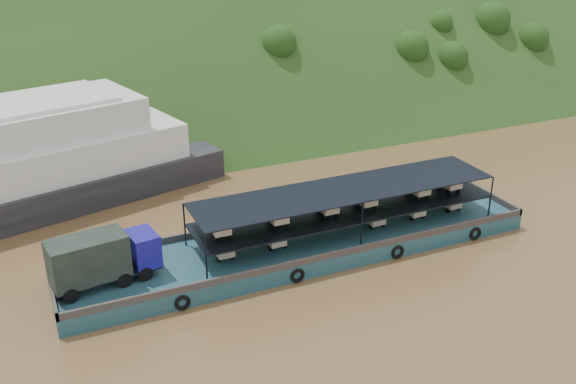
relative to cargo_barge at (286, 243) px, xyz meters
name	(u,v)px	position (x,y,z in m)	size (l,w,h in m)	color
ground	(328,240)	(4.01, 1.08, -1.16)	(160.00, 160.00, 0.00)	brown
hillside	(194,115)	(4.01, 37.08, -1.16)	(140.00, 28.00, 28.00)	#1E3A15
cargo_barge	(286,243)	(0.00, 0.00, 0.00)	(35.02, 7.18, 4.67)	#153D4C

